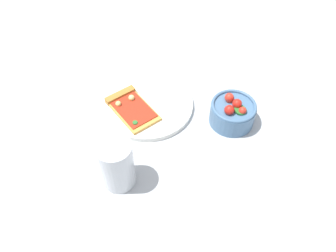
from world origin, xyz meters
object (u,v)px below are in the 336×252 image
plate (148,105)px  pizza_slice_main (130,107)px  salad_bowl (233,112)px  soda_glass (117,166)px

plate → pizza_slice_main: pizza_slice_main is taller
salad_bowl → soda_glass: 0.34m
plate → salad_bowl: size_ratio=2.13×
plate → soda_glass: size_ratio=1.95×
salad_bowl → soda_glass: (-0.22, -0.25, 0.02)m
pizza_slice_main → soda_glass: 0.22m
plate → pizza_slice_main: bearing=-141.2°
pizza_slice_main → salad_bowl: bearing=9.5°
plate → salad_bowl: salad_bowl is taller
plate → soda_glass: 0.25m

